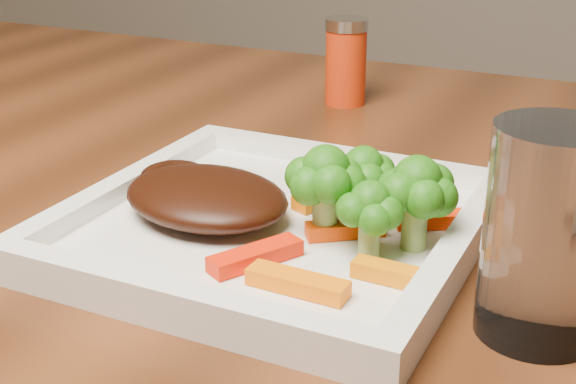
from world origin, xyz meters
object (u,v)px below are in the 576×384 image
at_px(plate, 275,231).
at_px(steak, 206,197).
at_px(spice_shaker, 346,62).
at_px(drinking_glass, 547,234).

relative_size(plate, steak, 2.17).
height_order(plate, spice_shaker, spice_shaker).
relative_size(steak, drinking_glass, 1.04).
xyz_separation_m(plate, steak, (-0.05, -0.01, 0.02)).
bearing_deg(plate, spice_shaker, 104.06).
bearing_deg(spice_shaker, steak, -84.05).
bearing_deg(steak, plate, 12.99).
xyz_separation_m(steak, spice_shaker, (-0.04, 0.35, 0.02)).
bearing_deg(steak, spice_shaker, 95.95).
relative_size(spice_shaker, drinking_glass, 0.77).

